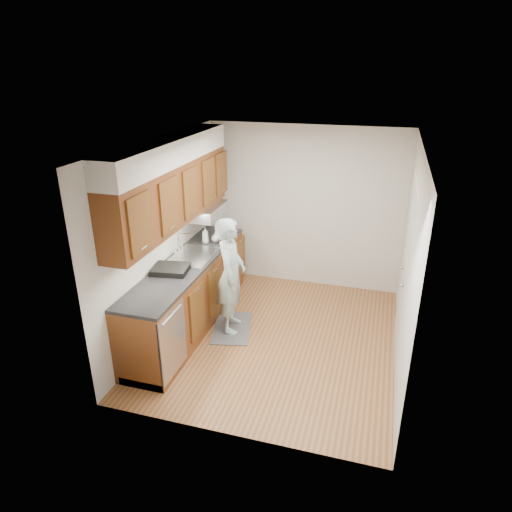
# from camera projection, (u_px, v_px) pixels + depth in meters

# --- Properties ---
(floor) EXTENTS (3.50, 3.50, 0.00)m
(floor) POSITION_uv_depth(u_px,v_px,m) (276.00, 338.00, 5.95)
(floor) COLOR #905C36
(floor) RESTS_ON ground
(ceiling) EXTENTS (3.50, 3.50, 0.00)m
(ceiling) POSITION_uv_depth(u_px,v_px,m) (280.00, 143.00, 4.97)
(ceiling) COLOR white
(ceiling) RESTS_ON wall_left
(wall_left) EXTENTS (0.02, 3.50, 2.50)m
(wall_left) POSITION_uv_depth(u_px,v_px,m) (164.00, 237.00, 5.85)
(wall_left) COLOR beige
(wall_left) RESTS_ON floor
(wall_right) EXTENTS (0.02, 3.50, 2.50)m
(wall_right) POSITION_uv_depth(u_px,v_px,m) (408.00, 264.00, 5.07)
(wall_right) COLOR beige
(wall_right) RESTS_ON floor
(wall_back) EXTENTS (3.00, 0.02, 2.50)m
(wall_back) POSITION_uv_depth(u_px,v_px,m) (305.00, 208.00, 7.00)
(wall_back) COLOR beige
(wall_back) RESTS_ON floor
(counter) EXTENTS (0.64, 2.80, 1.30)m
(counter) POSITION_uv_depth(u_px,v_px,m) (189.00, 293.00, 6.06)
(counter) COLOR brown
(counter) RESTS_ON floor
(upper_cabinets) EXTENTS (0.47, 2.80, 1.21)m
(upper_cabinets) POSITION_uv_depth(u_px,v_px,m) (174.00, 184.00, 5.57)
(upper_cabinets) COLOR brown
(upper_cabinets) RESTS_ON wall_left
(closet_door) EXTENTS (0.02, 1.22, 2.05)m
(closet_door) POSITION_uv_depth(u_px,v_px,m) (404.00, 271.00, 5.43)
(closet_door) COLOR silver
(closet_door) RESTS_ON wall_right
(floor_mat) EXTENTS (0.66, 0.91, 0.02)m
(floor_mat) POSITION_uv_depth(u_px,v_px,m) (232.00, 328.00, 6.16)
(floor_mat) COLOR #59595B
(floor_mat) RESTS_ON floor
(person) EXTENTS (0.53, 0.69, 1.76)m
(person) POSITION_uv_depth(u_px,v_px,m) (231.00, 268.00, 5.81)
(person) COLOR #94B0B4
(person) RESTS_ON floor_mat
(soap_bottle_a) EXTENTS (0.13, 0.13, 0.24)m
(soap_bottle_a) POSITION_uv_depth(u_px,v_px,m) (205.00, 235.00, 6.46)
(soap_bottle_a) COLOR silver
(soap_bottle_a) RESTS_ON counter
(soap_bottle_b) EXTENTS (0.11, 0.11, 0.17)m
(soap_bottle_b) POSITION_uv_depth(u_px,v_px,m) (222.00, 235.00, 6.56)
(soap_bottle_b) COLOR silver
(soap_bottle_b) RESTS_ON counter
(soap_bottle_c) EXTENTS (0.16, 0.16, 0.15)m
(soap_bottle_c) POSITION_uv_depth(u_px,v_px,m) (216.00, 237.00, 6.52)
(soap_bottle_c) COLOR silver
(soap_bottle_c) RESTS_ON counter
(soda_can) EXTENTS (0.07, 0.07, 0.10)m
(soda_can) POSITION_uv_depth(u_px,v_px,m) (221.00, 240.00, 6.46)
(soda_can) COLOR #AD331D
(soda_can) RESTS_ON counter
(steel_can) EXTENTS (0.08, 0.08, 0.12)m
(steel_can) POSITION_uv_depth(u_px,v_px,m) (218.00, 237.00, 6.55)
(steel_can) COLOR #A5A5AA
(steel_can) RESTS_ON counter
(dish_rack) EXTENTS (0.48, 0.42, 0.07)m
(dish_rack) POSITION_uv_depth(u_px,v_px,m) (170.00, 269.00, 5.60)
(dish_rack) COLOR black
(dish_rack) RESTS_ON counter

